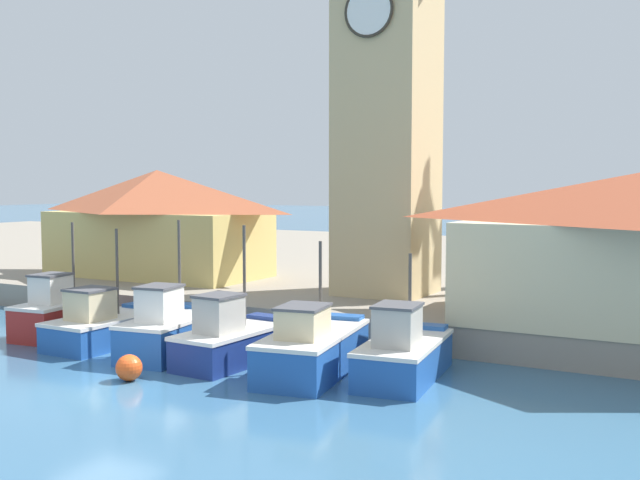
{
  "coord_description": "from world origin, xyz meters",
  "views": [
    {
      "loc": [
        14.83,
        -14.83,
        5.66
      ],
      "look_at": [
        1.17,
        10.14,
        3.5
      ],
      "focal_mm": 42.0,
      "sensor_mm": 36.0,
      "label": 1
    }
  ],
  "objects_px": {
    "fishing_boat_left_outer": "(106,325)",
    "fishing_boat_left_inner": "(171,331)",
    "clock_tower": "(387,96)",
    "fishing_boat_center": "(313,348)",
    "fishing_boat_mid_left": "(233,340)",
    "warehouse_left": "(158,222)",
    "mooring_buoy": "(129,368)",
    "fishing_boat_far_left": "(64,313)",
    "fishing_boat_mid_right": "(404,353)"
  },
  "relations": [
    {
      "from": "fishing_boat_left_inner",
      "to": "warehouse_left",
      "type": "xyz_separation_m",
      "value": [
        -8.98,
        9.78,
        2.93
      ]
    },
    {
      "from": "fishing_boat_mid_left",
      "to": "fishing_boat_mid_right",
      "type": "relative_size",
      "value": 0.95
    },
    {
      "from": "fishing_boat_left_inner",
      "to": "clock_tower",
      "type": "relative_size",
      "value": 0.26
    },
    {
      "from": "fishing_boat_mid_right",
      "to": "clock_tower",
      "type": "distance_m",
      "value": 12.98
    },
    {
      "from": "fishing_boat_left_inner",
      "to": "clock_tower",
      "type": "bearing_deg",
      "value": 70.16
    },
    {
      "from": "fishing_boat_left_inner",
      "to": "fishing_boat_far_left",
      "type": "bearing_deg",
      "value": 173.3
    },
    {
      "from": "fishing_boat_mid_right",
      "to": "warehouse_left",
      "type": "relative_size",
      "value": 0.42
    },
    {
      "from": "warehouse_left",
      "to": "mooring_buoy",
      "type": "distance_m",
      "value": 16.65
    },
    {
      "from": "fishing_boat_left_outer",
      "to": "fishing_boat_mid_right",
      "type": "height_order",
      "value": "fishing_boat_left_outer"
    },
    {
      "from": "fishing_boat_far_left",
      "to": "mooring_buoy",
      "type": "distance_m",
      "value": 7.68
    },
    {
      "from": "fishing_boat_far_left",
      "to": "fishing_boat_center",
      "type": "bearing_deg",
      "value": -2.84
    },
    {
      "from": "fishing_boat_far_left",
      "to": "fishing_boat_left_outer",
      "type": "height_order",
      "value": "fishing_boat_far_left"
    },
    {
      "from": "fishing_boat_mid_left",
      "to": "fishing_boat_mid_right",
      "type": "bearing_deg",
      "value": 8.13
    },
    {
      "from": "fishing_boat_left_outer",
      "to": "fishing_boat_left_inner",
      "type": "xyz_separation_m",
      "value": [
        3.03,
        -0.11,
        0.13
      ]
    },
    {
      "from": "fishing_boat_far_left",
      "to": "fishing_boat_center",
      "type": "xyz_separation_m",
      "value": [
        10.94,
        -0.54,
        -0.05
      ]
    },
    {
      "from": "fishing_boat_center",
      "to": "fishing_boat_mid_right",
      "type": "xyz_separation_m",
      "value": [
        2.6,
        0.75,
        -0.02
      ]
    },
    {
      "from": "fishing_boat_center",
      "to": "fishing_boat_mid_right",
      "type": "bearing_deg",
      "value": 16.13
    },
    {
      "from": "clock_tower",
      "to": "fishing_boat_left_outer",
      "type": "bearing_deg",
      "value": -124.33
    },
    {
      "from": "fishing_boat_left_outer",
      "to": "fishing_boat_center",
      "type": "height_order",
      "value": "fishing_boat_left_outer"
    },
    {
      "from": "fishing_boat_mid_right",
      "to": "mooring_buoy",
      "type": "height_order",
      "value": "fishing_boat_mid_right"
    },
    {
      "from": "fishing_boat_center",
      "to": "warehouse_left",
      "type": "height_order",
      "value": "warehouse_left"
    },
    {
      "from": "fishing_boat_mid_left",
      "to": "clock_tower",
      "type": "xyz_separation_m",
      "value": [
        1.07,
        9.56,
        8.51
      ]
    },
    {
      "from": "clock_tower",
      "to": "fishing_boat_center",
      "type": "bearing_deg",
      "value": -79.33
    },
    {
      "from": "fishing_boat_left_outer",
      "to": "fishing_boat_center",
      "type": "distance_m",
      "value": 8.31
    },
    {
      "from": "fishing_boat_far_left",
      "to": "fishing_boat_left_outer",
      "type": "relative_size",
      "value": 0.98
    },
    {
      "from": "fishing_boat_left_inner",
      "to": "fishing_boat_mid_left",
      "type": "bearing_deg",
      "value": 2.22
    },
    {
      "from": "fishing_boat_left_outer",
      "to": "fishing_boat_left_inner",
      "type": "bearing_deg",
      "value": -2.16
    },
    {
      "from": "fishing_boat_left_inner",
      "to": "fishing_boat_mid_left",
      "type": "relative_size",
      "value": 1.0
    },
    {
      "from": "fishing_boat_far_left",
      "to": "fishing_boat_mid_left",
      "type": "xyz_separation_m",
      "value": [
        8.08,
        -0.57,
        -0.07
      ]
    },
    {
      "from": "fishing_boat_far_left",
      "to": "fishing_boat_mid_left",
      "type": "bearing_deg",
      "value": -4.05
    },
    {
      "from": "fishing_boat_left_outer",
      "to": "fishing_boat_mid_left",
      "type": "height_order",
      "value": "fishing_boat_mid_left"
    },
    {
      "from": "fishing_boat_center",
      "to": "fishing_boat_mid_right",
      "type": "distance_m",
      "value": 2.7
    },
    {
      "from": "fishing_boat_mid_left",
      "to": "clock_tower",
      "type": "distance_m",
      "value": 12.84
    },
    {
      "from": "fishing_boat_left_outer",
      "to": "fishing_boat_mid_right",
      "type": "distance_m",
      "value": 10.93
    },
    {
      "from": "fishing_boat_left_inner",
      "to": "fishing_boat_center",
      "type": "relative_size",
      "value": 0.84
    },
    {
      "from": "fishing_boat_center",
      "to": "warehouse_left",
      "type": "relative_size",
      "value": 0.48
    },
    {
      "from": "fishing_boat_left_outer",
      "to": "clock_tower",
      "type": "relative_size",
      "value": 0.26
    },
    {
      "from": "fishing_boat_mid_right",
      "to": "warehouse_left",
      "type": "xyz_separation_m",
      "value": [
        -16.85,
        8.91,
        2.99
      ]
    },
    {
      "from": "fishing_boat_far_left",
      "to": "fishing_boat_mid_right",
      "type": "height_order",
      "value": "fishing_boat_far_left"
    },
    {
      "from": "fishing_boat_left_inner",
      "to": "warehouse_left",
      "type": "bearing_deg",
      "value": 132.54
    },
    {
      "from": "fishing_boat_far_left",
      "to": "fishing_boat_mid_right",
      "type": "xyz_separation_m",
      "value": [
        13.53,
        0.21,
        -0.07
      ]
    },
    {
      "from": "warehouse_left",
      "to": "mooring_buoy",
      "type": "xyz_separation_m",
      "value": [
        10.01,
        -12.87,
        -3.37
      ]
    },
    {
      "from": "fishing_boat_far_left",
      "to": "fishing_boat_mid_right",
      "type": "relative_size",
      "value": 0.92
    },
    {
      "from": "fishing_boat_mid_left",
      "to": "mooring_buoy",
      "type": "relative_size",
      "value": 5.81
    },
    {
      "from": "fishing_boat_mid_left",
      "to": "clock_tower",
      "type": "height_order",
      "value": "clock_tower"
    },
    {
      "from": "fishing_boat_left_inner",
      "to": "fishing_boat_mid_right",
      "type": "distance_m",
      "value": 7.92
    },
    {
      "from": "fishing_boat_mid_left",
      "to": "fishing_boat_center",
      "type": "relative_size",
      "value": 0.83
    },
    {
      "from": "fishing_boat_left_outer",
      "to": "mooring_buoy",
      "type": "height_order",
      "value": "fishing_boat_left_outer"
    },
    {
      "from": "fishing_boat_far_left",
      "to": "mooring_buoy",
      "type": "xyz_separation_m",
      "value": [
        6.69,
        -3.75,
        -0.45
      ]
    },
    {
      "from": "fishing_boat_left_outer",
      "to": "warehouse_left",
      "type": "height_order",
      "value": "warehouse_left"
    }
  ]
}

